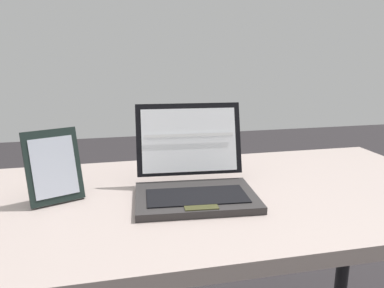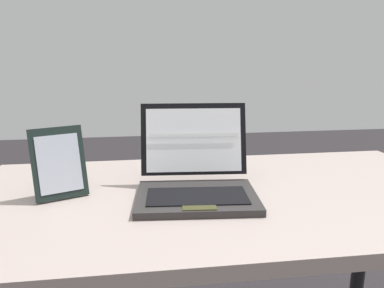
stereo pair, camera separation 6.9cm
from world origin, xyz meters
TOP-DOWN VIEW (x-y plane):
  - desk at (0.00, 0.00)m, footprint 1.36×0.68m
  - laptop_front at (-0.07, -0.01)m, footprint 0.32×0.29m
  - photo_frame at (-0.42, 0.03)m, footprint 0.14×0.10m

SIDE VIEW (x-z plane):
  - desk at x=0.00m, z-range 0.28..1.03m
  - laptop_front at x=-0.07m, z-range 0.68..0.91m
  - photo_frame at x=-0.42m, z-range 0.74..0.93m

